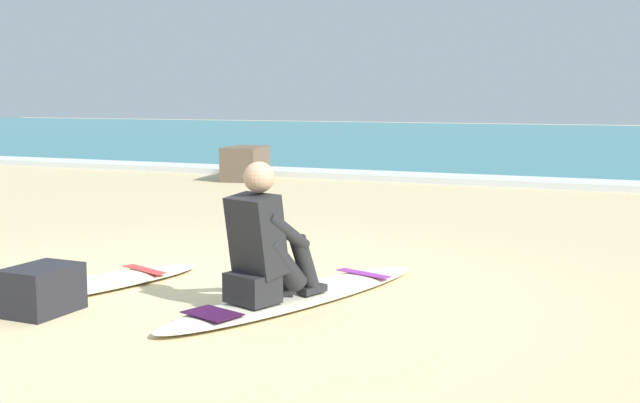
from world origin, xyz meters
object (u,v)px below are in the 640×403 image
at_px(surfer_seated, 265,247).
at_px(surfboard_spare_near, 73,287).
at_px(beach_bag, 42,290).
at_px(surfboard_main, 300,295).
at_px(shoreline_rock, 245,163).

relative_size(surfer_seated, surfboard_spare_near, 0.42).
bearing_deg(beach_bag, surfer_seated, 26.61).
distance_m(surfer_seated, beach_bag, 1.53).
bearing_deg(surfboard_main, beach_bag, -145.21).
xyz_separation_m(surfer_seated, shoreline_rock, (-4.32, 7.56, -0.14)).
height_order(surfer_seated, beach_bag, surfer_seated).
bearing_deg(surfboard_spare_near, beach_bag, -68.99).
bearing_deg(surfboard_main, surfboard_spare_near, -164.43).
height_order(surfer_seated, surfboard_spare_near, surfer_seated).
height_order(shoreline_rock, beach_bag, shoreline_rock).
bearing_deg(beach_bag, shoreline_rock, 109.91).
bearing_deg(surfer_seated, shoreline_rock, 119.77).
bearing_deg(shoreline_rock, surfer_seated, -60.23).
xyz_separation_m(surfer_seated, beach_bag, (-1.34, -0.67, -0.28)).
xyz_separation_m(surfboard_main, surfboard_spare_near, (-1.66, -0.46, 0.00)).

